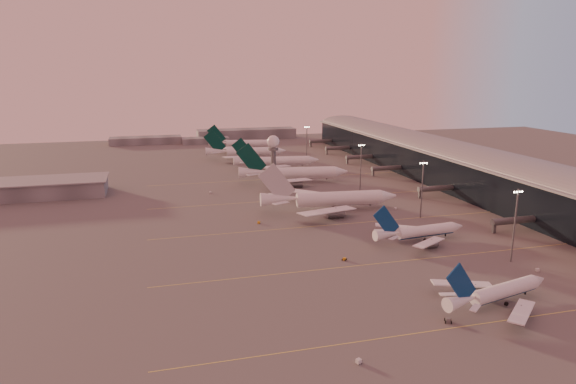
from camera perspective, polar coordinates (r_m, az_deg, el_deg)
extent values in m
plane|color=#605E5D|center=(160.80, 6.84, -9.64)|extent=(700.00, 700.00, 0.00)
cube|color=#ECDA53|center=(147.67, 23.32, -12.91)|extent=(180.00, 0.25, 0.02)
cube|color=#ECDA53|center=(181.61, 14.54, -7.22)|extent=(180.00, 0.25, 0.02)
cube|color=#ECDA53|center=(219.57, 8.78, -3.31)|extent=(180.00, 0.25, 0.02)
cube|color=#ECDA53|center=(259.79, 4.79, -0.55)|extent=(180.00, 0.25, 0.02)
cube|color=#ECDA53|center=(306.04, 1.62, 1.65)|extent=(180.00, 0.25, 0.02)
cube|color=black|center=(301.43, 18.27, 2.52)|extent=(36.00, 360.00, 18.00)
cylinder|color=gray|center=(299.95, 18.39, 4.21)|extent=(10.08, 360.00, 10.08)
cube|color=gray|center=(299.92, 18.40, 4.25)|extent=(40.00, 362.00, 0.80)
cylinder|color=#57595E|center=(223.05, 24.03, -2.88)|extent=(22.00, 2.80, 2.80)
cube|color=#57595E|center=(217.61, 21.92, -3.71)|extent=(1.20, 1.20, 4.40)
cylinder|color=#57595E|center=(268.74, 16.33, 0.40)|extent=(22.00, 2.80, 2.80)
cube|color=#57595E|center=(264.24, 14.44, -0.21)|extent=(1.20, 1.20, 4.40)
cylinder|color=#57595E|center=(316.70, 11.10, 2.63)|extent=(22.00, 2.80, 2.80)
cube|color=#57595E|center=(312.89, 9.44, 2.14)|extent=(1.20, 1.20, 4.40)
cylinder|color=#57595E|center=(354.22, 8.13, 3.89)|extent=(22.00, 2.80, 2.80)
cube|color=#57595E|center=(350.82, 6.61, 3.46)|extent=(1.20, 1.20, 4.40)
cylinder|color=#57595E|center=(392.65, 5.72, 4.89)|extent=(22.00, 2.80, 2.80)
cube|color=#57595E|center=(389.59, 4.33, 4.51)|extent=(1.20, 1.20, 4.40)
cylinder|color=#57595E|center=(429.87, 3.83, 5.68)|extent=(22.00, 2.80, 2.80)
cube|color=#57595E|center=(427.08, 2.55, 5.33)|extent=(1.20, 1.20, 4.40)
cube|color=slate|center=(289.95, -27.42, 0.25)|extent=(80.00, 25.00, 8.00)
cube|color=gray|center=(289.12, -27.51, 1.06)|extent=(82.00, 27.00, 0.60)
cylinder|color=#57595E|center=(269.06, -1.63, 2.38)|extent=(2.60, 2.60, 22.00)
cylinder|color=#57595E|center=(267.07, -1.65, 4.80)|extent=(5.20, 5.20, 1.20)
sphere|color=white|center=(266.51, -1.65, 5.63)|extent=(6.40, 6.40, 6.40)
cylinder|color=#57595E|center=(266.02, -1.66, 6.42)|extent=(0.16, 0.16, 2.00)
cylinder|color=#57595E|center=(185.37, 23.87, -3.47)|extent=(0.56, 0.56, 25.00)
cube|color=#57595E|center=(182.47, 24.22, 0.14)|extent=(3.60, 0.25, 0.25)
sphere|color=#FFEABF|center=(181.62, 23.84, -0.01)|extent=(0.56, 0.56, 0.56)
sphere|color=#FFEABF|center=(182.24, 24.09, 0.01)|extent=(0.56, 0.56, 0.56)
sphere|color=#FFEABF|center=(182.87, 24.33, 0.02)|extent=(0.56, 0.56, 0.56)
sphere|color=#FFEABF|center=(183.50, 24.58, 0.04)|extent=(0.56, 0.56, 0.56)
cylinder|color=#57595E|center=(227.48, 14.67, 0.25)|extent=(0.56, 0.56, 25.00)
cube|color=#57595E|center=(225.12, 14.85, 3.23)|extent=(3.60, 0.25, 0.25)
sphere|color=#FFEABF|center=(224.45, 14.51, 3.11)|extent=(0.56, 0.56, 0.56)
sphere|color=#FFEABF|center=(224.94, 14.73, 3.12)|extent=(0.56, 0.56, 0.56)
sphere|color=#FFEABF|center=(225.44, 14.95, 3.13)|extent=(0.56, 0.56, 0.56)
sphere|color=#FFEABF|center=(225.93, 15.17, 3.14)|extent=(0.56, 0.56, 0.56)
cylinder|color=#57595E|center=(273.44, 8.08, 2.75)|extent=(0.56, 0.56, 25.00)
cube|color=#57595E|center=(271.48, 8.17, 5.24)|extent=(3.60, 0.25, 0.25)
sphere|color=#FFEABF|center=(270.95, 7.87, 5.15)|extent=(0.56, 0.56, 0.56)
sphere|color=#FFEABF|center=(271.34, 8.07, 5.15)|extent=(0.56, 0.56, 0.56)
sphere|color=#FFEABF|center=(271.73, 8.26, 5.16)|extent=(0.56, 0.56, 0.56)
sphere|color=#FFEABF|center=(272.13, 8.46, 5.16)|extent=(0.56, 0.56, 0.56)
cylinder|color=#57595E|center=(356.16, 2.09, 5.37)|extent=(0.56, 0.56, 25.00)
cube|color=#57595E|center=(354.66, 2.11, 7.29)|extent=(3.60, 0.25, 0.25)
sphere|color=#FFEABF|center=(354.27, 1.88, 7.22)|extent=(0.56, 0.56, 0.56)
sphere|color=#FFEABF|center=(354.56, 2.03, 7.22)|extent=(0.56, 0.56, 0.56)
sphere|color=#FFEABF|center=(354.85, 2.19, 7.23)|extent=(0.56, 0.56, 0.56)
sphere|color=#FFEABF|center=(355.15, 2.34, 7.23)|extent=(0.56, 0.56, 0.56)
cube|color=slate|center=(460.64, -15.52, 5.56)|extent=(60.00, 18.00, 6.00)
cube|color=slate|center=(478.25, -4.63, 6.46)|extent=(90.00, 20.00, 9.00)
cube|color=slate|center=(453.18, -9.16, 5.69)|extent=(40.00, 15.00, 5.00)
cylinder|color=white|center=(155.54, 22.93, -10.19)|extent=(23.90, 9.44, 4.02)
cylinder|color=navy|center=(155.89, 22.90, -10.49)|extent=(23.18, 8.24, 2.89)
cone|color=white|center=(166.23, 26.01, -8.97)|extent=(5.39, 4.98, 4.02)
cone|color=white|center=(143.37, 18.66, -11.63)|extent=(10.57, 6.23, 4.02)
cube|color=white|center=(146.19, 24.52, -12.19)|extent=(15.41, 14.29, 1.26)
cylinder|color=slate|center=(150.32, 24.41, -12.23)|extent=(5.06, 3.61, 2.61)
cube|color=slate|center=(149.86, 24.45, -11.84)|extent=(0.37, 0.33, 1.61)
cube|color=white|center=(157.40, 18.73, -9.81)|extent=(17.53, 8.09, 1.26)
cylinder|color=slate|center=(158.72, 20.02, -10.44)|extent=(5.06, 3.61, 2.61)
cube|color=slate|center=(158.28, 20.06, -10.06)|extent=(0.37, 0.33, 1.61)
cube|color=navy|center=(141.05, 18.68, -9.85)|extent=(10.81, 2.95, 11.98)
cube|color=white|center=(140.66, 20.06, -12.20)|extent=(4.62, 4.23, 0.26)
cube|color=white|center=(146.14, 17.35, -10.99)|extent=(4.83, 2.66, 0.26)
cylinder|color=black|center=(163.32, 24.84, -10.29)|extent=(0.53, 0.53, 1.06)
cylinder|color=black|center=(156.50, 21.72, -11.00)|extent=(1.26, 0.79, 1.16)
cylinder|color=black|center=(153.92, 23.07, -11.55)|extent=(1.26, 0.79, 1.16)
cylinder|color=white|center=(200.07, 15.07, -4.31)|extent=(24.19, 6.45, 4.07)
cylinder|color=navy|center=(200.34, 15.06, -4.56)|extent=(23.60, 5.27, 2.93)
cone|color=white|center=(208.53, 18.26, -3.81)|extent=(5.01, 4.51, 4.07)
cone|color=white|center=(190.75, 10.93, -4.80)|extent=(10.38, 5.06, 4.07)
cube|color=white|center=(189.32, 15.38, -5.58)|extent=(16.60, 12.94, 1.28)
cylinder|color=slate|center=(193.37, 15.63, -5.77)|extent=(4.87, 3.10, 2.64)
cube|color=slate|center=(193.00, 15.66, -5.45)|extent=(0.35, 0.30, 1.63)
cube|color=white|center=(204.88, 12.09, -3.93)|extent=(17.52, 10.25, 1.28)
cylinder|color=slate|center=(205.12, 13.11, -4.50)|extent=(4.87, 3.10, 2.64)
cube|color=slate|center=(204.78, 13.13, -4.20)|extent=(0.35, 0.30, 1.63)
cube|color=navy|center=(188.99, 10.87, -3.37)|extent=(11.15, 1.49, 12.13)
cube|color=white|center=(187.04, 11.68, -5.17)|extent=(4.85, 3.91, 0.27)
cube|color=white|center=(194.47, 10.22, -4.38)|extent=(4.94, 3.23, 0.27)
cylinder|color=black|center=(206.21, 17.08, -4.72)|extent=(0.54, 0.54, 1.07)
cylinder|color=black|center=(201.62, 14.19, -4.93)|extent=(1.23, 0.65, 1.18)
cylinder|color=black|center=(198.01, 14.97, -5.32)|extent=(1.23, 0.65, 1.18)
cylinder|color=white|center=(235.52, 5.70, -0.98)|extent=(39.71, 9.96, 6.14)
cylinder|color=white|center=(235.87, 5.69, -1.31)|extent=(38.76, 8.17, 4.42)
cone|color=white|center=(242.61, 11.05, -0.74)|extent=(8.17, 6.86, 6.14)
cone|color=white|center=(229.73, -1.03, -1.09)|extent=(17.00, 7.72, 6.14)
cube|color=white|center=(218.19, 4.37, -2.42)|extent=(28.57, 16.78, 1.82)
cylinder|color=slate|center=(223.62, 5.31, -2.71)|extent=(7.96, 4.72, 3.99)
cube|color=slate|center=(223.23, 5.32, -2.36)|extent=(0.32, 0.28, 2.46)
cube|color=white|center=(248.96, 2.58, -0.39)|extent=(27.11, 21.06, 1.82)
cylinder|color=slate|center=(246.94, 3.84, -1.12)|extent=(7.96, 4.72, 3.99)
cube|color=slate|center=(246.59, 3.85, -0.80)|extent=(0.32, 0.28, 2.46)
cube|color=#B8BAC0|center=(227.89, -1.24, 0.67)|extent=(16.97, 2.01, 18.22)
cube|color=white|center=(222.38, -0.82, -1.54)|extent=(8.12, 5.32, 0.25)
cube|color=white|center=(236.94, -1.38, -0.60)|extent=(7.97, 6.42, 0.25)
cylinder|color=black|center=(240.75, 9.11, -1.69)|extent=(0.50, 0.50, 0.99)
cylinder|color=black|center=(237.71, 4.80, -1.75)|extent=(1.13, 0.60, 1.09)
cylinder|color=black|center=(233.65, 5.06, -2.03)|extent=(1.13, 0.60, 1.09)
cylinder|color=white|center=(291.79, 1.49, 1.94)|extent=(39.14, 11.92, 6.23)
cylinder|color=white|center=(292.08, 1.49, 1.67)|extent=(38.12, 10.08, 4.49)
cone|color=white|center=(295.86, 5.92, 2.03)|extent=(8.33, 7.28, 6.23)
cone|color=white|center=(289.13, -3.90, 1.96)|extent=(16.95, 8.58, 6.23)
cube|color=white|center=(275.07, 0.00, 1.00)|extent=(28.62, 15.46, 1.84)
cylinder|color=slate|center=(279.91, 0.87, 0.68)|extent=(8.00, 5.12, 4.05)
cube|color=slate|center=(279.59, 0.87, 0.97)|extent=(0.36, 0.31, 2.49)
cube|color=white|center=(306.69, -0.70, 2.31)|extent=(26.41, 21.94, 1.84)
cylinder|color=slate|center=(303.98, 0.27, 1.71)|extent=(8.00, 5.12, 4.05)
cube|color=slate|center=(303.68, 0.27, 1.99)|extent=(0.36, 0.31, 2.49)
cube|color=#04312A|center=(287.70, -4.09, 3.41)|extent=(17.01, 2.93, 18.44)
cube|color=white|center=(281.77, -3.88, 1.69)|extent=(7.98, 4.92, 0.27)
cube|color=white|center=(296.42, -4.02, 2.28)|extent=(7.75, 6.55, 0.27)
cylinder|color=black|center=(294.97, 4.31, 1.27)|extent=(0.54, 0.54, 1.07)
cylinder|color=black|center=(294.46, 0.82, 1.29)|extent=(1.25, 0.71, 1.18)
cylinder|color=black|center=(289.88, 0.94, 1.10)|extent=(1.25, 0.71, 1.18)
cylinder|color=white|center=(332.81, -0.61, 3.30)|extent=(34.83, 9.54, 5.55)
cylinder|color=white|center=(333.03, -0.61, 3.09)|extent=(33.96, 7.92, 4.00)
cone|color=white|center=(336.17, 2.87, 3.39)|extent=(7.27, 6.29, 5.55)
cone|color=white|center=(330.31, -4.82, 3.30)|extent=(14.98, 7.20, 5.55)
cube|color=white|center=(317.82, -1.77, 2.63)|extent=(25.38, 14.46, 1.64)
cylinder|color=slate|center=(322.09, -1.09, 2.37)|extent=(7.04, 4.36, 3.61)
cube|color=slate|center=(321.84, -1.09, 2.60)|extent=(0.31, 0.27, 2.22)
cube|color=white|center=(346.12, -2.33, 3.53)|extent=(23.83, 18.99, 1.64)
cylinder|color=slate|center=(343.65, -1.57, 3.07)|extent=(7.04, 4.36, 3.61)
cube|color=slate|center=(343.41, -1.57, 3.29)|extent=(0.31, 0.27, 2.22)
cube|color=#04312A|center=(329.16, -4.97, 4.43)|extent=(15.20, 2.12, 16.43)
cube|color=white|center=(323.73, -4.78, 3.12)|extent=(7.11, 4.56, 0.24)
cube|color=white|center=(336.82, -4.93, 3.52)|extent=(6.95, 5.70, 0.24)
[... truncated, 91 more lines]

